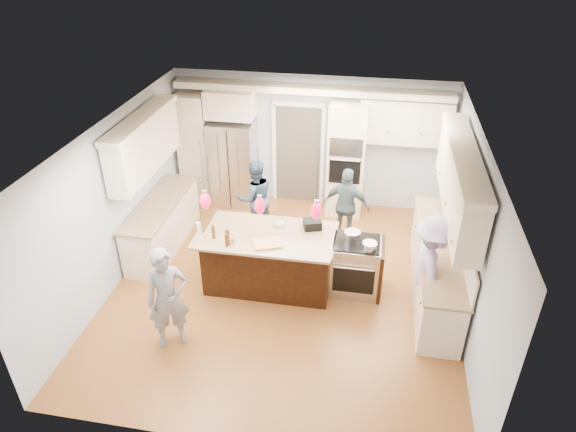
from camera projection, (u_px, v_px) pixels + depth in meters
name	position (u px, v px, depth m)	size (l,w,h in m)	color
ground_plane	(284.00, 286.00, 8.52)	(6.00, 6.00, 0.00)	#9F662B
room_shell	(284.00, 189.00, 7.59)	(5.54, 6.04, 2.72)	#B2BCC6
refrigerator	(233.00, 163.00, 10.52)	(0.90, 0.70, 1.80)	#B7B7BC
oven_column	(346.00, 160.00, 10.07)	(0.72, 0.69, 2.30)	beige
back_upper_cabinets	(272.00, 128.00, 10.11)	(5.30, 0.61, 2.54)	beige
right_counter_run	(444.00, 237.00, 7.87)	(0.64, 3.10, 2.51)	beige
left_cabinets	(156.00, 195.00, 9.02)	(0.64, 2.30, 2.51)	beige
kitchen_island	(270.00, 258.00, 8.37)	(2.10, 1.46, 1.12)	black
island_range	(357.00, 266.00, 8.24)	(0.82, 0.71, 0.92)	#B7B7BC
pendant_lights	(260.00, 205.00, 7.20)	(1.75, 0.15, 1.03)	black
person_bar_end	(168.00, 299.00, 7.04)	(0.57, 0.38, 1.57)	slate
person_far_left	(255.00, 198.00, 9.57)	(0.73, 0.57, 1.50)	#324661
person_far_right	(347.00, 206.00, 9.37)	(0.85, 0.36, 1.46)	#455B61
person_range_side	(431.00, 268.00, 7.52)	(1.11, 0.64, 1.72)	#AB97CB
floor_rug	(432.00, 294.00, 8.33)	(0.59, 0.86, 0.01)	#88694A
water_bottle	(199.00, 231.00, 7.63)	(0.07, 0.07, 0.28)	silver
beer_bottle_a	(213.00, 232.00, 7.67)	(0.06, 0.06, 0.22)	#4F2A0E
beer_bottle_b	(226.00, 240.00, 7.49)	(0.05, 0.05, 0.21)	#4F2A0E
beer_bottle_c	(228.00, 237.00, 7.52)	(0.07, 0.07, 0.26)	#4F2A0E
drink_can	(233.00, 240.00, 7.60)	(0.06, 0.06, 0.11)	#B7B7BC
cutting_board	(268.00, 244.00, 7.57)	(0.40, 0.29, 0.03)	tan
pot_large	(352.00, 236.00, 8.02)	(0.25, 0.25, 0.15)	#B7B7BC
pot_small	(370.00, 246.00, 7.80)	(0.23, 0.23, 0.11)	#B7B7BC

